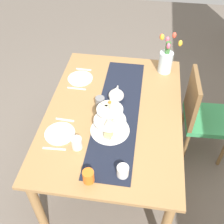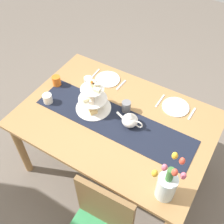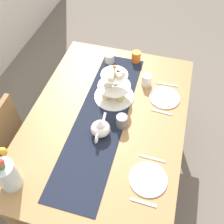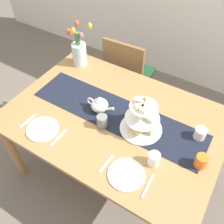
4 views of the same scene
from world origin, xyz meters
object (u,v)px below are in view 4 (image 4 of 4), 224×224
object	(u,v)px
chair_left	(127,73)
fork_left	(28,121)
cream_jug	(200,134)
fork_right	(106,164)
knife_right	(148,186)
knife_left	(58,138)
mug_orange	(201,161)
dinner_plate_right	(126,174)
tiered_cake_stand	(142,120)
dining_table	(114,125)
mug_white_text	(154,159)
teapot	(99,105)
tulip_vase	(79,51)
mug_grey	(102,121)
dinner_plate_left	(42,129)

from	to	relation	value
chair_left	fork_left	distance (m)	1.19
cream_jug	fork_right	bearing A→B (deg)	-130.10
cream_jug	knife_right	world-z (taller)	cream_jug
knife_left	mug_orange	xyz separation A→B (m)	(0.90, 0.30, 0.04)
chair_left	dinner_plate_right	distance (m)	1.33
tiered_cake_stand	dinner_plate_right	bearing A→B (deg)	-76.86
cream_jug	fork_right	size ratio (longest dim) A/B	0.57
dining_table	mug_white_text	distance (m)	0.48
teapot	dinner_plate_right	distance (m)	0.58
tiered_cake_stand	mug_orange	distance (m)	0.45
mug_white_text	knife_right	bearing A→B (deg)	-75.89
cream_jug	dinner_plate_right	size ratio (longest dim) A/B	0.37
knife_right	fork_left	bearing A→B (deg)	180.00
fork_left	dinner_plate_right	bearing A→B (deg)	0.00
tulip_vase	mug_grey	xyz separation A→B (m)	(0.58, -0.52, -0.08)
chair_left	tulip_vase	world-z (taller)	tulip_vase
dinner_plate_right	mug_orange	distance (m)	0.47
tulip_vase	mug_white_text	size ratio (longest dim) A/B	4.19
mug_white_text	mug_orange	bearing A→B (deg)	28.50
mug_orange	fork_right	bearing A→B (deg)	-149.41
teapot	dinner_plate_left	size ratio (longest dim) A/B	1.04
teapot	fork_left	size ratio (longest dim) A/B	1.59
tulip_vase	knife_right	size ratio (longest dim) A/B	2.34
dinner_plate_left	fork_left	xyz separation A→B (m)	(-0.15, 0.00, -0.00)
teapot	knife_left	bearing A→B (deg)	-104.71
dinner_plate_left	dinner_plate_right	world-z (taller)	same
fork_left	fork_right	size ratio (longest dim) A/B	1.00
dinner_plate_right	mug_grey	xyz separation A→B (m)	(-0.34, 0.25, 0.05)
dining_table	mug_orange	bearing A→B (deg)	-6.11
dining_table	dinner_plate_left	xyz separation A→B (m)	(-0.37, -0.37, 0.10)
fork_right	knife_right	distance (m)	0.29
knife_left	mug_white_text	world-z (taller)	mug_white_text
dining_table	dinner_plate_right	distance (m)	0.49
teapot	knife_left	world-z (taller)	teapot
knife_right	mug_grey	world-z (taller)	mug_grey
tiered_cake_stand	teapot	distance (m)	0.35
knife_left	mug_grey	bearing A→B (deg)	51.60
teapot	mug_white_text	world-z (taller)	teapot
cream_jug	knife_right	bearing A→B (deg)	-105.38
dining_table	knife_right	bearing A→B (deg)	-39.26
dining_table	mug_grey	world-z (taller)	mug_grey
knife_right	chair_left	bearing A→B (deg)	123.71
cream_jug	dinner_plate_left	bearing A→B (deg)	-152.11
tulip_vase	fork_left	world-z (taller)	tulip_vase
tulip_vase	tiered_cake_stand	bearing A→B (deg)	-25.63
tiered_cake_stand	cream_jug	size ratio (longest dim) A/B	3.58
chair_left	fork_right	bearing A→B (deg)	-67.50
tiered_cake_stand	dinner_plate_right	distance (m)	0.39
dining_table	fork_right	bearing A→B (deg)	-66.30
chair_left	mug_grey	distance (m)	0.98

